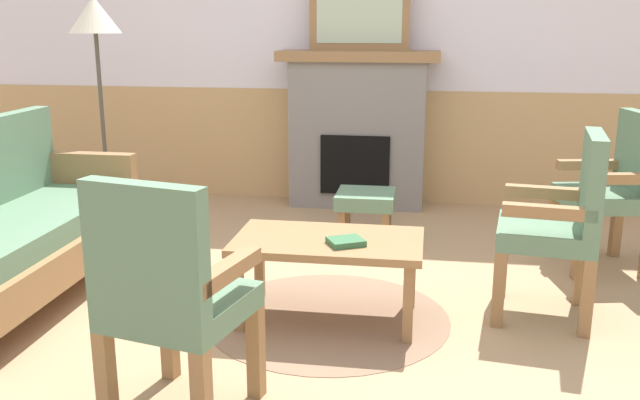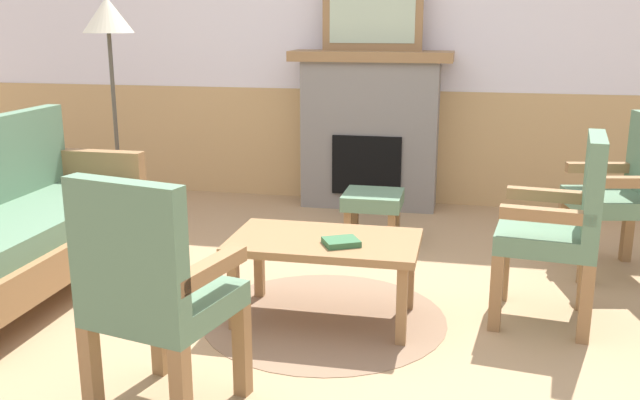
# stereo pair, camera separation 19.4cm
# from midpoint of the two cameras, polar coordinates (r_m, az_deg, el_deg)

# --- Properties ---
(ground_plane) EXTENTS (14.00, 14.00, 0.00)m
(ground_plane) POSITION_cam_midpoint_polar(r_m,az_deg,el_deg) (3.72, -2.37, -9.59)
(ground_plane) COLOR tan
(wall_back) EXTENTS (7.20, 0.14, 2.70)m
(wall_back) POSITION_cam_midpoint_polar(r_m,az_deg,el_deg) (5.97, 2.50, 12.50)
(wall_back) COLOR white
(wall_back) RESTS_ON ground_plane
(fireplace) EXTENTS (1.30, 0.44, 1.28)m
(fireplace) POSITION_cam_midpoint_polar(r_m,az_deg,el_deg) (5.78, 2.15, 5.89)
(fireplace) COLOR gray
(fireplace) RESTS_ON ground_plane
(framed_picture) EXTENTS (0.80, 0.04, 0.56)m
(framed_picture) POSITION_cam_midpoint_polar(r_m,az_deg,el_deg) (5.71, 2.23, 14.92)
(framed_picture) COLOR olive
(framed_picture) RESTS_ON fireplace
(couch) EXTENTS (0.70, 1.80, 0.98)m
(couch) POSITION_cam_midpoint_polar(r_m,az_deg,el_deg) (4.20, -25.16, -2.40)
(couch) COLOR olive
(couch) RESTS_ON ground_plane
(coffee_table) EXTENTS (0.96, 0.56, 0.44)m
(coffee_table) POSITION_cam_midpoint_polar(r_m,az_deg,el_deg) (3.57, -0.87, -3.98)
(coffee_table) COLOR olive
(coffee_table) RESTS_ON ground_plane
(round_rug) EXTENTS (1.27, 1.27, 0.01)m
(round_rug) POSITION_cam_midpoint_polar(r_m,az_deg,el_deg) (3.71, -0.85, -9.60)
(round_rug) COLOR #896B51
(round_rug) RESTS_ON ground_plane
(book_on_table) EXTENTS (0.21, 0.20, 0.03)m
(book_on_table) POSITION_cam_midpoint_polar(r_m,az_deg,el_deg) (3.45, 0.53, -3.44)
(book_on_table) COLOR #33663D
(book_on_table) RESTS_ON coffee_table
(footstool) EXTENTS (0.40, 0.40, 0.36)m
(footstool) POSITION_cam_midpoint_polar(r_m,az_deg,el_deg) (4.86, 2.62, -0.21)
(footstool) COLOR olive
(footstool) RESTS_ON ground_plane
(armchair_near_fireplace) EXTENTS (0.56, 0.56, 0.98)m
(armchair_near_fireplace) POSITION_cam_midpoint_polar(r_m,az_deg,el_deg) (4.62, 21.94, 1.22)
(armchair_near_fireplace) COLOR olive
(armchair_near_fireplace) RESTS_ON ground_plane
(armchair_by_window_left) EXTENTS (0.54, 0.54, 0.98)m
(armchair_by_window_left) POSITION_cam_midpoint_polar(r_m,az_deg,el_deg) (3.73, 17.78, -1.43)
(armchair_by_window_left) COLOR olive
(armchair_by_window_left) RESTS_ON ground_plane
(armchair_front_left) EXTENTS (0.58, 0.58, 0.98)m
(armchair_front_left) POSITION_cam_midpoint_polar(r_m,az_deg,el_deg) (2.70, -14.30, -7.24)
(armchair_front_left) COLOR olive
(armchair_front_left) RESTS_ON ground_plane
(floor_lamp_by_couch) EXTENTS (0.36, 0.36, 1.68)m
(floor_lamp_by_couch) POSITION_cam_midpoint_polar(r_m,az_deg,el_deg) (5.29, -18.93, 13.02)
(floor_lamp_by_couch) COLOR #332D28
(floor_lamp_by_couch) RESTS_ON ground_plane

